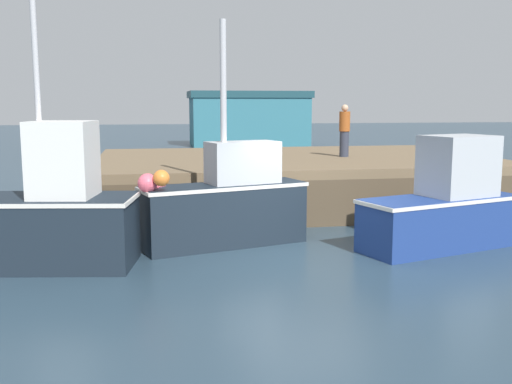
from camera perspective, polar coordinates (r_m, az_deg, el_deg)
name	(u,v)px	position (r m, az deg, el deg)	size (l,w,h in m)	color
ground	(310,255)	(12.65, 5.22, -6.08)	(120.00, 160.00, 0.10)	#283D4C
pier	(296,165)	(18.51, 3.87, 2.62)	(12.22, 8.16, 1.46)	brown
fishing_boat_near_left	(48,215)	(12.04, -19.41, -2.14)	(3.67, 2.12, 5.10)	#19232D
fishing_boat_near_right	(225,203)	(13.06, -3.02, -1.06)	(3.86, 2.07, 4.90)	#19232D
fishing_boat_mid	(445,206)	(13.47, 17.77, -1.28)	(3.92, 2.29, 2.45)	navy
rowboat	(489,226)	(15.64, 21.54, -3.03)	(1.87, 0.61, 0.35)	silver
dockworker	(344,131)	(18.93, 8.54, 5.88)	(0.34, 0.34, 1.64)	#2D3342
warehouse	(249,118)	(44.94, -0.71, 7.14)	(9.00, 4.51, 4.05)	#2D6B7A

